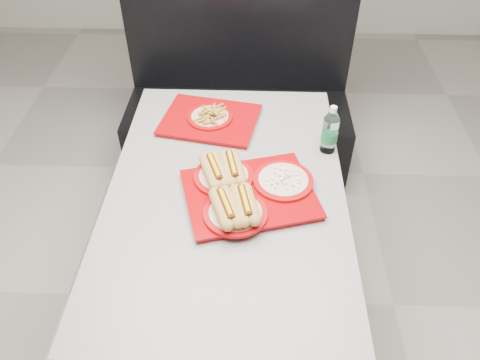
{
  "coord_description": "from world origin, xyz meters",
  "views": [
    {
      "loc": [
        0.1,
        -1.29,
        1.98
      ],
      "look_at": [
        0.05,
        -0.04,
        0.83
      ],
      "focal_mm": 35.0,
      "sensor_mm": 36.0,
      "label": 1
    }
  ],
  "objects_px": {
    "diner_table": "(227,218)",
    "tray_near": "(244,190)",
    "booth_bench": "(238,106)",
    "water_bottle": "(330,132)",
    "tray_far": "(210,118)"
  },
  "relations": [
    {
      "from": "tray_far",
      "to": "water_bottle",
      "type": "relative_size",
      "value": 2.2
    },
    {
      "from": "diner_table",
      "to": "tray_near",
      "type": "height_order",
      "value": "tray_near"
    },
    {
      "from": "tray_near",
      "to": "tray_far",
      "type": "distance_m",
      "value": 0.5
    },
    {
      "from": "tray_near",
      "to": "water_bottle",
      "type": "bearing_deg",
      "value": 41.41
    },
    {
      "from": "tray_far",
      "to": "water_bottle",
      "type": "xyz_separation_m",
      "value": [
        0.51,
        -0.18,
        0.07
      ]
    },
    {
      "from": "booth_bench",
      "to": "water_bottle",
      "type": "bearing_deg",
      "value": -64.17
    },
    {
      "from": "booth_bench",
      "to": "water_bottle",
      "type": "distance_m",
      "value": 1.03
    },
    {
      "from": "tray_far",
      "to": "booth_bench",
      "type": "bearing_deg",
      "value": 81.61
    },
    {
      "from": "diner_table",
      "to": "booth_bench",
      "type": "height_order",
      "value": "booth_bench"
    },
    {
      "from": "booth_bench",
      "to": "tray_far",
      "type": "height_order",
      "value": "booth_bench"
    },
    {
      "from": "tray_near",
      "to": "tray_far",
      "type": "height_order",
      "value": "tray_near"
    },
    {
      "from": "diner_table",
      "to": "booth_bench",
      "type": "bearing_deg",
      "value": 90.0
    },
    {
      "from": "diner_table",
      "to": "tray_near",
      "type": "bearing_deg",
      "value": -34.05
    },
    {
      "from": "diner_table",
      "to": "booth_bench",
      "type": "xyz_separation_m",
      "value": [
        0.0,
        1.09,
        -0.18
      ]
    },
    {
      "from": "diner_table",
      "to": "tray_near",
      "type": "xyz_separation_m",
      "value": [
        0.07,
        -0.05,
        0.2
      ]
    }
  ]
}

